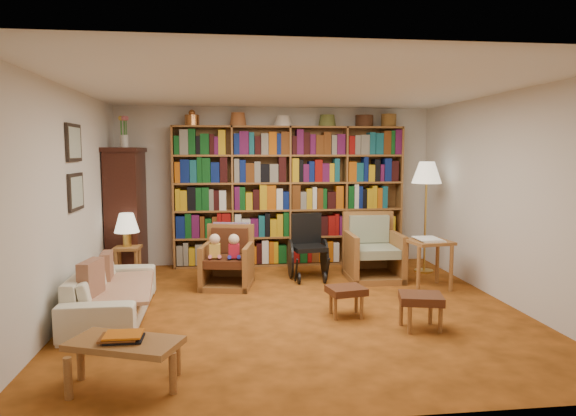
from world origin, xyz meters
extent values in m
plane|color=#AA561A|center=(0.00, 0.00, 0.00)|extent=(5.00, 5.00, 0.00)
plane|color=silver|center=(0.00, 0.00, 2.50)|extent=(5.00, 5.00, 0.00)
plane|color=silver|center=(0.00, 2.50, 1.25)|extent=(5.00, 0.00, 5.00)
plane|color=silver|center=(0.00, -2.50, 1.25)|extent=(5.00, 0.00, 5.00)
plane|color=silver|center=(-2.50, 0.00, 1.25)|extent=(0.00, 5.00, 5.00)
plane|color=silver|center=(2.50, 0.00, 1.25)|extent=(0.00, 5.00, 5.00)
cube|color=olive|center=(0.20, 2.34, 1.10)|extent=(3.60, 0.30, 2.20)
cube|color=#33140E|center=(-2.25, 2.00, 0.90)|extent=(0.45, 0.90, 1.80)
cube|color=#33140E|center=(-2.25, 2.00, 1.83)|extent=(0.50, 0.95, 0.06)
cylinder|color=silver|center=(-2.25, 2.00, 1.95)|extent=(0.12, 0.12, 0.18)
cube|color=black|center=(-2.48, 0.30, 1.90)|extent=(0.03, 0.52, 0.42)
cube|color=gray|center=(-2.46, 0.30, 1.90)|extent=(0.01, 0.44, 0.34)
cube|color=black|center=(-2.48, 0.30, 1.35)|extent=(0.03, 0.52, 0.42)
cube|color=gray|center=(-2.46, 0.30, 1.35)|extent=(0.01, 0.44, 0.34)
imported|color=beige|center=(-2.05, -0.02, 0.27)|extent=(1.85, 0.75, 0.54)
cube|color=beige|center=(-2.00, -0.02, 0.30)|extent=(0.87, 1.44, 0.04)
cube|color=maroon|center=(-2.18, 0.33, 0.45)|extent=(0.14, 0.36, 0.35)
cube|color=maroon|center=(-2.18, -0.37, 0.45)|extent=(0.19, 0.42, 0.40)
cube|color=olive|center=(-2.15, 1.43, 0.49)|extent=(0.36, 0.36, 0.04)
cylinder|color=olive|center=(-2.28, 1.30, 0.24)|extent=(0.05, 0.05, 0.47)
cylinder|color=olive|center=(-2.02, 1.30, 0.24)|extent=(0.05, 0.05, 0.47)
cylinder|color=olive|center=(-2.28, 1.56, 0.24)|extent=(0.05, 0.05, 0.47)
cylinder|color=olive|center=(-2.02, 1.56, 0.24)|extent=(0.05, 0.05, 0.47)
cylinder|color=gold|center=(-2.15, 1.43, 0.60)|extent=(0.11, 0.11, 0.19)
cone|color=beige|center=(-2.15, 1.43, 0.84)|extent=(0.34, 0.34, 0.26)
cube|color=olive|center=(-0.80, 1.06, 0.04)|extent=(0.76, 0.78, 0.07)
cube|color=olive|center=(-1.09, 1.06, 0.29)|extent=(0.19, 0.67, 0.57)
cube|color=olive|center=(-0.51, 1.06, 0.29)|extent=(0.19, 0.67, 0.57)
cube|color=olive|center=(-0.80, 1.36, 0.40)|extent=(0.65, 0.19, 0.81)
cube|color=#522916|center=(-0.80, 1.03, 0.36)|extent=(0.60, 0.65, 0.11)
cube|color=#522916|center=(-0.80, 1.29, 0.59)|extent=(0.51, 0.18, 0.34)
cube|color=#B12F61|center=(-0.80, 1.39, 0.65)|extent=(0.50, 0.15, 0.36)
cube|color=olive|center=(1.26, 1.21, 0.04)|extent=(0.76, 0.79, 0.08)
cube|color=olive|center=(0.92, 1.21, 0.33)|extent=(0.09, 0.78, 0.66)
cube|color=olive|center=(1.59, 1.21, 0.33)|extent=(0.09, 0.78, 0.66)
cube|color=olive|center=(1.26, 1.56, 0.47)|extent=(0.75, 0.10, 0.93)
cube|color=gray|center=(1.26, 1.18, 0.41)|extent=(0.59, 0.66, 0.12)
cube|color=gray|center=(1.26, 1.49, 0.68)|extent=(0.58, 0.11, 0.39)
cube|color=black|center=(0.35, 1.36, 0.45)|extent=(0.51, 0.51, 0.06)
cube|color=black|center=(0.35, 1.58, 0.69)|extent=(0.45, 0.12, 0.45)
cylinder|color=black|center=(0.11, 1.46, 0.28)|extent=(0.03, 0.55, 0.55)
cylinder|color=black|center=(0.60, 1.46, 0.28)|extent=(0.03, 0.55, 0.55)
cylinder|color=black|center=(0.18, 1.08, 0.08)|extent=(0.03, 0.16, 0.16)
cylinder|color=black|center=(0.53, 1.08, 0.08)|extent=(0.03, 0.16, 0.16)
cylinder|color=gold|center=(2.15, 1.57, 0.01)|extent=(0.28, 0.28, 0.03)
cylinder|color=gold|center=(2.15, 1.57, 0.70)|extent=(0.03, 0.03, 1.40)
cone|color=beige|center=(2.15, 1.57, 1.50)|extent=(0.44, 0.44, 0.32)
cube|color=olive|center=(1.86, 0.71, 0.62)|extent=(0.59, 0.59, 0.04)
cylinder|color=olive|center=(1.64, 0.49, 0.30)|extent=(0.05, 0.05, 0.60)
cylinder|color=olive|center=(2.08, 0.49, 0.30)|extent=(0.05, 0.05, 0.60)
cylinder|color=olive|center=(1.64, 0.93, 0.30)|extent=(0.05, 0.05, 0.60)
cylinder|color=olive|center=(2.08, 0.93, 0.30)|extent=(0.05, 0.05, 0.60)
cube|color=white|center=(1.86, 0.71, 0.65)|extent=(0.36, 0.42, 0.03)
cube|color=#522916|center=(0.49, -0.34, 0.29)|extent=(0.44, 0.40, 0.08)
cylinder|color=olive|center=(0.35, -0.46, 0.13)|extent=(0.04, 0.04, 0.25)
cylinder|color=olive|center=(0.64, -0.46, 0.13)|extent=(0.04, 0.04, 0.25)
cylinder|color=olive|center=(0.35, -0.23, 0.13)|extent=(0.04, 0.04, 0.25)
cylinder|color=olive|center=(0.64, -0.23, 0.13)|extent=(0.04, 0.04, 0.25)
cube|color=#522916|center=(1.15, -0.84, 0.32)|extent=(0.50, 0.45, 0.09)
cylinder|color=olive|center=(0.99, -0.96, 0.14)|extent=(0.04, 0.04, 0.28)
cylinder|color=olive|center=(1.31, -0.96, 0.14)|extent=(0.04, 0.04, 0.28)
cylinder|color=olive|center=(0.99, -0.71, 0.14)|extent=(0.04, 0.04, 0.28)
cylinder|color=olive|center=(1.31, -0.71, 0.14)|extent=(0.04, 0.04, 0.28)
cube|color=olive|center=(-1.58, -1.80, 0.34)|extent=(0.93, 0.69, 0.05)
cylinder|color=olive|center=(-1.96, -1.97, 0.16)|extent=(0.06, 0.06, 0.32)
cylinder|color=olive|center=(-1.21, -1.97, 0.16)|extent=(0.06, 0.06, 0.32)
cylinder|color=olive|center=(-1.96, -1.64, 0.16)|extent=(0.06, 0.06, 0.32)
cylinder|color=olive|center=(-1.21, -1.64, 0.16)|extent=(0.06, 0.06, 0.32)
cube|color=brown|center=(-1.58, -1.80, 0.39)|extent=(0.34, 0.31, 0.05)
camera|label=1|loc=(-0.80, -5.70, 1.80)|focal=32.00mm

